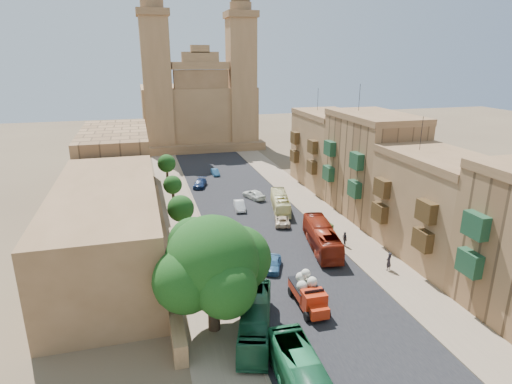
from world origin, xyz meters
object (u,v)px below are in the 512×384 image
car_dkblue (200,183)px  pedestrian_c (345,239)px  olive_pickup (319,227)px  car_white_b (254,194)px  car_cream (282,220)px  car_white_a (240,205)px  ficus_tree (213,265)px  red_truck (309,292)px  street_tree_a (194,249)px  church (198,106)px  pedestrian_a (389,261)px  street_tree_c (173,185)px  bus_red_east (322,237)px  street_tree_b (181,209)px  car_blue_a (273,264)px  bus_cream_east (280,202)px  bus_green_north (255,320)px  street_tree_d (167,164)px  car_blue_b (215,172)px

car_dkblue → pedestrian_c: pedestrian_c is taller
olive_pickup → car_white_b: 15.52m
car_cream → car_white_a: bearing=-43.4°
ficus_tree → red_truck: size_ratio=1.75×
street_tree_a → red_truck: (9.01, -6.95, -2.04)m
church → olive_pickup: church is taller
pedestrian_a → street_tree_c: bearing=-78.4°
car_white_a → car_dkblue: 13.12m
ficus_tree → bus_red_east: 18.87m
street_tree_b → pedestrian_a: 24.60m
street_tree_b → car_blue_a: 14.45m
church → bus_cream_east: size_ratio=4.17×
bus_green_north → ficus_tree: bearing=169.9°
bus_red_east → pedestrian_a: size_ratio=5.30×
red_truck → car_white_a: 25.63m
street_tree_d → car_white_b: size_ratio=1.14×
pedestrian_c → car_blue_a: bearing=-69.6°
church → pedestrian_c: size_ratio=20.63×
ficus_tree → street_tree_a: 8.33m
street_tree_b → car_white_a: (8.84, 6.67, -2.71)m
bus_green_north → pedestrian_c: bearing=60.9°
car_blue_b → pedestrian_a: pedestrian_a is taller
church → street_tree_b: size_ratio=7.26×
street_tree_b → car_white_a: 11.40m
bus_red_east → car_white_b: bearing=-71.4°
car_blue_b → ficus_tree: bearing=-101.8°
street_tree_a → pedestrian_a: street_tree_a is taller
bus_cream_east → pedestrian_c: size_ratio=4.94×
bus_green_north → car_cream: bus_green_north is taller
ficus_tree → car_blue_b: 47.00m
bus_green_north → bus_cream_east: (10.86, 26.43, -0.11)m
car_cream → bus_red_east: bearing=119.1°
car_blue_b → street_tree_c: bearing=-123.8°
street_tree_c → car_cream: 17.94m
red_truck → church: bearing=89.2°
bus_green_north → car_blue_b: 47.86m
car_blue_b → pedestrian_c: size_ratio=1.90×
bus_green_north → red_truck: bearing=43.5°
street_tree_d → car_cream: bearing=-61.9°
car_blue_b → car_white_b: bearing=-79.4°
olive_pickup → car_blue_b: olive_pickup is taller
street_tree_c → bus_red_east: street_tree_c is taller
street_tree_a → car_white_b: bearing=62.2°
olive_pickup → pedestrian_c: size_ratio=2.32×
red_truck → car_cream: 19.16m
car_cream → car_white_b: size_ratio=0.97×
street_tree_d → pedestrian_c: size_ratio=2.74×
street_tree_c → bus_red_east: size_ratio=0.41×
street_tree_d → car_blue_b: bearing=12.9°
street_tree_c → street_tree_b: bearing=-90.0°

